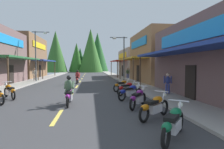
{
  "coord_description": "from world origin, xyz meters",
  "views": [
    {
      "loc": [
        1.34,
        0.23,
        2.08
      ],
      "look_at": [
        4.24,
        25.22,
        0.85
      ],
      "focal_mm": 29.87,
      "sensor_mm": 36.0,
      "label": 1
    }
  ],
  "objects_px": {
    "motorcycle_parked_right_5": "(122,85)",
    "rider_cruising_lead": "(69,93)",
    "rider_cruising_trailing": "(78,78)",
    "pedestrian_strolling": "(128,73)",
    "motorcycle_parked_right_0": "(174,123)",
    "motorcycle_parked_right_2": "(138,98)",
    "motorcycle_parked_left_4": "(10,91)",
    "motorcycle_parked_right_3": "(130,92)",
    "streetlamp_left": "(38,49)",
    "pedestrian_browsing": "(168,82)",
    "motorcycle_parked_right_1": "(155,106)",
    "streetlamp_right": "(121,52)",
    "pedestrian_waiting": "(35,74)",
    "motorcycle_parked_right_4": "(127,88)"
  },
  "relations": [
    {
      "from": "motorcycle_parked_right_5",
      "to": "rider_cruising_lead",
      "type": "height_order",
      "value": "rider_cruising_lead"
    },
    {
      "from": "rider_cruising_trailing",
      "to": "pedestrian_strolling",
      "type": "height_order",
      "value": "pedestrian_strolling"
    },
    {
      "from": "motorcycle_parked_right_5",
      "to": "motorcycle_parked_right_0",
      "type": "bearing_deg",
      "value": -131.79
    },
    {
      "from": "motorcycle_parked_right_2",
      "to": "motorcycle_parked_left_4",
      "type": "xyz_separation_m",
      "value": [
        -7.38,
        3.34,
        0.0
      ]
    },
    {
      "from": "motorcycle_parked_right_3",
      "to": "rider_cruising_trailing",
      "type": "xyz_separation_m",
      "value": [
        -3.88,
        10.49,
        0.17
      ]
    },
    {
      "from": "streetlamp_left",
      "to": "motorcycle_parked_right_3",
      "type": "bearing_deg",
      "value": -55.88
    },
    {
      "from": "rider_cruising_trailing",
      "to": "pedestrian_browsing",
      "type": "relative_size",
      "value": 1.38
    },
    {
      "from": "motorcycle_parked_right_0",
      "to": "motorcycle_parked_right_2",
      "type": "height_order",
      "value": "same"
    },
    {
      "from": "motorcycle_parked_right_1",
      "to": "motorcycle_parked_right_3",
      "type": "relative_size",
      "value": 0.94
    },
    {
      "from": "streetlamp_right",
      "to": "rider_cruising_lead",
      "type": "distance_m",
      "value": 13.78
    },
    {
      "from": "motorcycle_parked_right_5",
      "to": "pedestrian_waiting",
      "type": "height_order",
      "value": "pedestrian_waiting"
    },
    {
      "from": "streetlamp_left",
      "to": "motorcycle_parked_right_5",
      "type": "bearing_deg",
      "value": -46.04
    },
    {
      "from": "streetlamp_right",
      "to": "motorcycle_parked_right_0",
      "type": "bearing_deg",
      "value": -94.66
    },
    {
      "from": "motorcycle_parked_right_0",
      "to": "motorcycle_parked_right_4",
      "type": "distance_m",
      "value": 7.92
    },
    {
      "from": "pedestrian_waiting",
      "to": "motorcycle_parked_right_5",
      "type": "bearing_deg",
      "value": 17.34
    },
    {
      "from": "motorcycle_parked_right_0",
      "to": "motorcycle_parked_right_1",
      "type": "xyz_separation_m",
      "value": [
        0.18,
        2.07,
        0.0
      ]
    },
    {
      "from": "motorcycle_parked_left_4",
      "to": "pedestrian_strolling",
      "type": "bearing_deg",
      "value": -74.13
    },
    {
      "from": "pedestrian_strolling",
      "to": "motorcycle_parked_right_5",
      "type": "bearing_deg",
      "value": 164.31
    },
    {
      "from": "motorcycle_parked_right_1",
      "to": "pedestrian_waiting",
      "type": "bearing_deg",
      "value": 77.78
    },
    {
      "from": "motorcycle_parked_left_4",
      "to": "pedestrian_waiting",
      "type": "height_order",
      "value": "pedestrian_waiting"
    },
    {
      "from": "motorcycle_parked_left_4",
      "to": "motorcycle_parked_right_2",
      "type": "bearing_deg",
      "value": -152.01
    },
    {
      "from": "motorcycle_parked_right_2",
      "to": "motorcycle_parked_right_4",
      "type": "height_order",
      "value": "same"
    },
    {
      "from": "motorcycle_parked_right_5",
      "to": "pedestrian_strolling",
      "type": "relative_size",
      "value": 0.99
    },
    {
      "from": "motorcycle_parked_right_3",
      "to": "rider_cruising_lead",
      "type": "xyz_separation_m",
      "value": [
        -3.53,
        -1.13,
        0.17
      ]
    },
    {
      "from": "motorcycle_parked_right_1",
      "to": "rider_cruising_trailing",
      "type": "bearing_deg",
      "value": 65.04
    },
    {
      "from": "motorcycle_parked_right_1",
      "to": "pedestrian_strolling",
      "type": "relative_size",
      "value": 0.99
    },
    {
      "from": "pedestrian_browsing",
      "to": "rider_cruising_lead",
      "type": "bearing_deg",
      "value": -61.75
    },
    {
      "from": "pedestrian_browsing",
      "to": "pedestrian_waiting",
      "type": "distance_m",
      "value": 18.18
    },
    {
      "from": "motorcycle_parked_right_0",
      "to": "pedestrian_strolling",
      "type": "relative_size",
      "value": 1.0
    },
    {
      "from": "motorcycle_parked_right_4",
      "to": "rider_cruising_lead",
      "type": "relative_size",
      "value": 0.8
    },
    {
      "from": "motorcycle_parked_right_4",
      "to": "pedestrian_waiting",
      "type": "xyz_separation_m",
      "value": [
        -9.87,
        12.64,
        0.52
      ]
    },
    {
      "from": "motorcycle_parked_right_1",
      "to": "motorcycle_parked_right_4",
      "type": "xyz_separation_m",
      "value": [
        0.08,
        5.84,
        0.0
      ]
    },
    {
      "from": "rider_cruising_lead",
      "to": "pedestrian_browsing",
      "type": "xyz_separation_m",
      "value": [
        6.47,
        2.46,
        0.24
      ]
    },
    {
      "from": "streetlamp_left",
      "to": "motorcycle_parked_right_5",
      "type": "distance_m",
      "value": 13.43
    },
    {
      "from": "streetlamp_left",
      "to": "motorcycle_parked_left_4",
      "type": "relative_size",
      "value": 3.6
    },
    {
      "from": "streetlamp_left",
      "to": "motorcycle_parked_right_0",
      "type": "distance_m",
      "value": 21.42
    },
    {
      "from": "rider_cruising_lead",
      "to": "pedestrian_strolling",
      "type": "distance_m",
      "value": 17.55
    },
    {
      "from": "pedestrian_waiting",
      "to": "pedestrian_strolling",
      "type": "distance_m",
      "value": 12.64
    },
    {
      "from": "motorcycle_parked_right_5",
      "to": "motorcycle_parked_left_4",
      "type": "relative_size",
      "value": 0.96
    },
    {
      "from": "rider_cruising_trailing",
      "to": "motorcycle_parked_right_4",
      "type": "bearing_deg",
      "value": -153.86
    },
    {
      "from": "motorcycle_parked_right_4",
      "to": "pedestrian_strolling",
      "type": "xyz_separation_m",
      "value": [
        2.75,
        13.44,
        0.51
      ]
    },
    {
      "from": "motorcycle_parked_right_4",
      "to": "pedestrian_waiting",
      "type": "bearing_deg",
      "value": 88.72
    },
    {
      "from": "motorcycle_parked_right_5",
      "to": "pedestrian_strolling",
      "type": "xyz_separation_m",
      "value": [
        2.77,
        11.44,
        0.51
      ]
    },
    {
      "from": "motorcycle_parked_right_0",
      "to": "motorcycle_parked_right_4",
      "type": "height_order",
      "value": "same"
    },
    {
      "from": "motorcycle_parked_right_2",
      "to": "motorcycle_parked_right_3",
      "type": "xyz_separation_m",
      "value": [
        0.07,
        2.14,
        0.0
      ]
    },
    {
      "from": "pedestrian_strolling",
      "to": "rider_cruising_trailing",
      "type": "bearing_deg",
      "value": 122.7
    },
    {
      "from": "motorcycle_parked_right_4",
      "to": "rider_cruising_lead",
      "type": "distance_m",
      "value": 4.68
    },
    {
      "from": "motorcycle_parked_right_1",
      "to": "motorcycle_parked_right_2",
      "type": "height_order",
      "value": "same"
    },
    {
      "from": "pedestrian_browsing",
      "to": "streetlamp_right",
      "type": "bearing_deg",
      "value": -163.53
    },
    {
      "from": "streetlamp_right",
      "to": "motorcycle_parked_right_4",
      "type": "distance_m",
      "value": 10.23
    }
  ]
}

